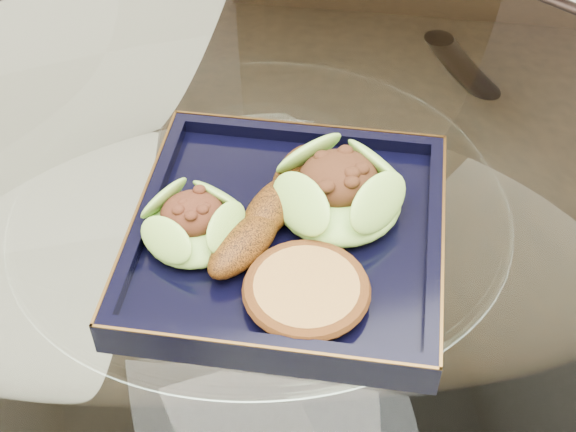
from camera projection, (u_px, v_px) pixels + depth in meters
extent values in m
cylinder|color=white|center=(262.00, 249.00, 0.73)|extent=(1.10, 1.10, 0.01)
torus|color=black|center=(262.00, 249.00, 0.73)|extent=(1.13, 1.13, 0.02)
cylinder|color=black|center=(405.00, 251.00, 1.24)|extent=(0.04, 0.04, 0.75)
cylinder|color=black|center=(34.00, 321.00, 1.14)|extent=(0.04, 0.04, 0.75)
cube|color=black|center=(373.00, 218.00, 1.10)|extent=(0.59, 0.59, 0.04)
cylinder|color=black|center=(220.00, 426.00, 1.17)|extent=(0.03, 0.03, 0.49)
cylinder|color=black|center=(260.00, 234.00, 1.44)|extent=(0.03, 0.03, 0.49)
cylinder|color=black|center=(478.00, 255.00, 1.41)|extent=(0.03, 0.03, 0.49)
cube|color=black|center=(288.00, 240.00, 0.71)|extent=(0.35, 0.35, 0.02)
ellipsoid|color=#5A992C|center=(194.00, 226.00, 0.69)|extent=(0.11, 0.11, 0.03)
ellipsoid|color=#559F2E|center=(339.00, 194.00, 0.71)|extent=(0.12, 0.12, 0.04)
ellipsoid|color=#62320A|center=(271.00, 209.00, 0.70)|extent=(0.14, 0.15, 0.03)
cylinder|color=#AF853A|center=(306.00, 292.00, 0.65)|extent=(0.11, 0.11, 0.02)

